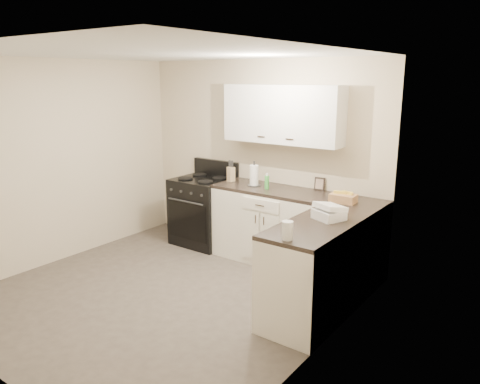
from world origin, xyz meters
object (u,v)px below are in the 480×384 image
Objects in this scene: countertop_grill at (329,215)px; stove at (203,211)px; paper_towel at (254,175)px; knife_block at (231,174)px; wicker_basket at (343,198)px.

stove is at bearing -175.23° from countertop_grill.
stove is at bearing -178.95° from paper_towel.
countertop_grill is at bearing -7.09° from knife_block.
wicker_basket is (2.09, -0.07, 0.53)m from stove.
paper_towel reaches higher than wicker_basket.
wicker_basket is at bearing -3.86° from paper_towel.
stove is at bearing 178.12° from wicker_basket.
countertop_grill is (0.15, -0.67, 0.00)m from wicker_basket.
stove is 2.42m from countertop_grill.
knife_block is at bearing 174.29° from paper_towel.
countertop_grill is at bearing -77.30° from wicker_basket.
wicker_basket is 1.07× the size of countertop_grill.
countertop_grill is at bearing -28.32° from paper_towel.
knife_block reaches higher than wicker_basket.
stove is 1.04m from paper_towel.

